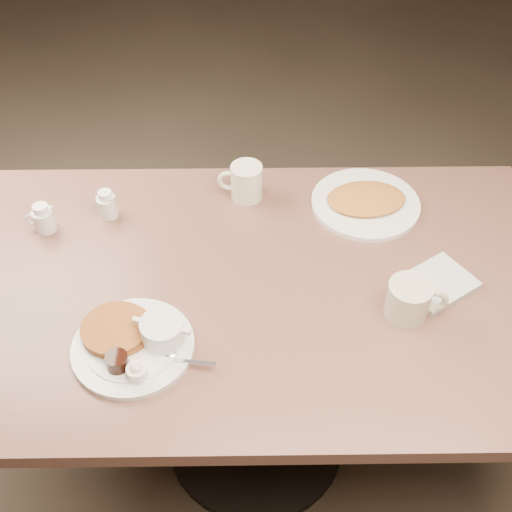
{
  "coord_description": "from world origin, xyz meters",
  "views": [
    {
      "loc": [
        -0.01,
        -1.04,
        1.89
      ],
      "look_at": [
        0.0,
        0.02,
        0.82
      ],
      "focal_mm": 44.8,
      "sensor_mm": 36.0,
      "label": 1
    }
  ],
  "objects_px": {
    "creamer_left": "(43,219)",
    "main_plate": "(136,340)",
    "coffee_mug_far": "(245,182)",
    "coffee_mug_near": "(410,299)",
    "hash_plate": "(366,202)",
    "diner_table": "(256,326)",
    "creamer_right": "(107,205)"
  },
  "relations": [
    {
      "from": "diner_table",
      "to": "hash_plate",
      "type": "distance_m",
      "value": 0.45
    },
    {
      "from": "diner_table",
      "to": "coffee_mug_far",
      "type": "height_order",
      "value": "coffee_mug_far"
    },
    {
      "from": "coffee_mug_far",
      "to": "creamer_left",
      "type": "relative_size",
      "value": 1.53
    },
    {
      "from": "main_plate",
      "to": "creamer_left",
      "type": "relative_size",
      "value": 4.2
    },
    {
      "from": "diner_table",
      "to": "creamer_left",
      "type": "distance_m",
      "value": 0.62
    },
    {
      "from": "diner_table",
      "to": "creamer_right",
      "type": "bearing_deg",
      "value": 147.56
    },
    {
      "from": "diner_table",
      "to": "coffee_mug_far",
      "type": "relative_size",
      "value": 11.75
    },
    {
      "from": "coffee_mug_near",
      "to": "creamer_left",
      "type": "distance_m",
      "value": 0.94
    },
    {
      "from": "diner_table",
      "to": "creamer_right",
      "type": "xyz_separation_m",
      "value": [
        -0.39,
        0.25,
        0.21
      ]
    },
    {
      "from": "creamer_left",
      "to": "hash_plate",
      "type": "height_order",
      "value": "creamer_left"
    },
    {
      "from": "coffee_mug_far",
      "to": "hash_plate",
      "type": "relative_size",
      "value": 0.39
    },
    {
      "from": "main_plate",
      "to": "coffee_mug_far",
      "type": "distance_m",
      "value": 0.57
    },
    {
      "from": "coffee_mug_near",
      "to": "creamer_right",
      "type": "distance_m",
      "value": 0.82
    },
    {
      "from": "creamer_right",
      "to": "hash_plate",
      "type": "height_order",
      "value": "creamer_right"
    },
    {
      "from": "main_plate",
      "to": "creamer_left",
      "type": "distance_m",
      "value": 0.48
    },
    {
      "from": "coffee_mug_far",
      "to": "main_plate",
      "type": "bearing_deg",
      "value": -115.01
    },
    {
      "from": "creamer_left",
      "to": "main_plate",
      "type": "bearing_deg",
      "value": -53.58
    },
    {
      "from": "diner_table",
      "to": "hash_plate",
      "type": "bearing_deg",
      "value": 42.87
    },
    {
      "from": "creamer_left",
      "to": "creamer_right",
      "type": "relative_size",
      "value": 1.04
    },
    {
      "from": "hash_plate",
      "to": "coffee_mug_far",
      "type": "bearing_deg",
      "value": 172.03
    },
    {
      "from": "main_plate",
      "to": "hash_plate",
      "type": "xyz_separation_m",
      "value": [
        0.57,
        0.47,
        -0.01
      ]
    },
    {
      "from": "creamer_left",
      "to": "coffee_mug_far",
      "type": "bearing_deg",
      "value": 13.86
    },
    {
      "from": "main_plate",
      "to": "creamer_right",
      "type": "xyz_separation_m",
      "value": [
        -0.13,
        0.44,
        0.01
      ]
    },
    {
      "from": "main_plate",
      "to": "creamer_left",
      "type": "bearing_deg",
      "value": 126.42
    },
    {
      "from": "coffee_mug_near",
      "to": "creamer_left",
      "type": "relative_size",
      "value": 1.74
    },
    {
      "from": "main_plate",
      "to": "coffee_mug_near",
      "type": "distance_m",
      "value": 0.62
    },
    {
      "from": "main_plate",
      "to": "coffee_mug_far",
      "type": "xyz_separation_m",
      "value": [
        0.24,
        0.51,
        0.03
      ]
    },
    {
      "from": "creamer_right",
      "to": "hash_plate",
      "type": "bearing_deg",
      "value": 2.52
    },
    {
      "from": "coffee_mug_near",
      "to": "coffee_mug_far",
      "type": "bearing_deg",
      "value": 131.18
    },
    {
      "from": "coffee_mug_near",
      "to": "hash_plate",
      "type": "relative_size",
      "value": 0.44
    },
    {
      "from": "main_plate",
      "to": "coffee_mug_far",
      "type": "bearing_deg",
      "value": 64.99
    },
    {
      "from": "coffee_mug_near",
      "to": "diner_table",
      "type": "bearing_deg",
      "value": 163.99
    }
  ]
}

